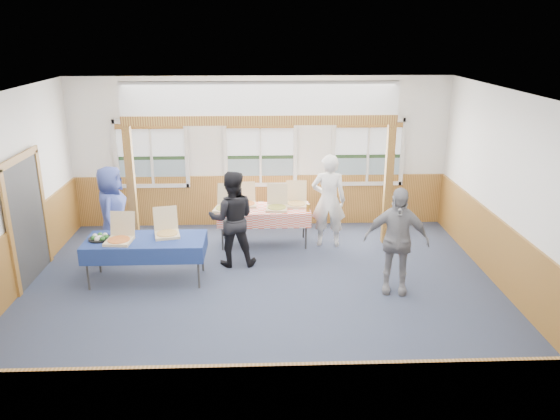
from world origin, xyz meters
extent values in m
plane|color=#293043|center=(0.00, 0.00, 0.00)|extent=(8.00, 8.00, 0.00)
plane|color=white|center=(0.00, 0.00, 3.20)|extent=(8.00, 8.00, 0.00)
plane|color=silver|center=(0.00, 3.50, 1.60)|extent=(8.00, 0.00, 8.00)
plane|color=silver|center=(0.00, -3.50, 1.60)|extent=(8.00, 0.00, 8.00)
plane|color=silver|center=(4.00, 0.00, 1.60)|extent=(0.00, 8.00, 8.00)
cube|color=brown|center=(0.00, 3.48, 0.55)|extent=(7.98, 0.05, 1.10)
cube|color=brown|center=(0.00, -3.48, 0.55)|extent=(7.98, 0.05, 1.10)
cube|color=brown|center=(-3.98, 0.00, 0.55)|extent=(0.05, 6.98, 1.10)
cube|color=brown|center=(3.98, 0.00, 0.55)|extent=(0.05, 6.98, 1.10)
cube|color=#2E2E2E|center=(-3.96, 0.90, 1.05)|extent=(0.06, 1.30, 2.10)
cube|color=silver|center=(-2.30, 3.44, 0.91)|extent=(1.52, 0.05, 0.08)
cube|color=silver|center=(-2.30, 3.44, 2.29)|extent=(1.52, 0.05, 0.08)
cube|color=silver|center=(-3.04, 3.44, 1.60)|extent=(0.08, 0.05, 1.46)
cube|color=silver|center=(-1.56, 3.44, 1.60)|extent=(0.08, 0.05, 1.46)
cube|color=silver|center=(-2.30, 3.44, 1.60)|extent=(0.05, 0.05, 1.30)
cube|color=slate|center=(-2.30, 3.48, 1.21)|extent=(1.40, 0.02, 0.52)
cube|color=#1C3219|center=(-2.30, 3.48, 1.51)|extent=(1.40, 0.02, 0.08)
cube|color=silver|center=(-2.30, 3.48, 1.90)|extent=(1.40, 0.02, 0.70)
cube|color=brown|center=(-2.30, 3.42, 2.19)|extent=(1.40, 0.07, 0.10)
cube|color=silver|center=(0.00, 3.44, 0.91)|extent=(1.52, 0.05, 0.08)
cube|color=silver|center=(0.00, 3.44, 2.29)|extent=(1.52, 0.05, 0.08)
cube|color=silver|center=(-0.74, 3.44, 1.60)|extent=(0.08, 0.05, 1.46)
cube|color=silver|center=(0.74, 3.44, 1.60)|extent=(0.08, 0.05, 1.46)
cube|color=silver|center=(0.00, 3.44, 1.60)|extent=(0.05, 0.05, 1.30)
cube|color=slate|center=(0.00, 3.48, 1.21)|extent=(1.40, 0.02, 0.52)
cube|color=#1C3219|center=(0.00, 3.48, 1.51)|extent=(1.40, 0.02, 0.08)
cube|color=silver|center=(0.00, 3.48, 1.90)|extent=(1.40, 0.02, 0.70)
cube|color=brown|center=(0.00, 3.42, 2.19)|extent=(1.40, 0.07, 0.10)
cube|color=silver|center=(2.30, 3.44, 0.91)|extent=(1.52, 0.05, 0.08)
cube|color=silver|center=(2.30, 3.44, 2.29)|extent=(1.52, 0.05, 0.08)
cube|color=silver|center=(1.56, 3.44, 1.60)|extent=(0.08, 0.05, 1.46)
cube|color=silver|center=(3.04, 3.44, 1.60)|extent=(0.08, 0.05, 1.46)
cube|color=silver|center=(2.30, 3.44, 1.60)|extent=(0.05, 0.05, 1.30)
cube|color=slate|center=(2.30, 3.48, 1.21)|extent=(1.40, 0.02, 0.52)
cube|color=#1C3219|center=(2.30, 3.48, 1.51)|extent=(1.40, 0.02, 0.08)
cube|color=silver|center=(2.30, 3.48, 1.90)|extent=(1.40, 0.02, 0.70)
cube|color=brown|center=(2.30, 3.42, 2.19)|extent=(1.40, 0.07, 0.10)
cube|color=#633016|center=(-2.50, 2.30, 1.20)|extent=(0.15, 0.15, 2.40)
cube|color=#633016|center=(2.50, 2.30, 1.20)|extent=(0.15, 0.15, 2.40)
cube|color=#633016|center=(0.00, 2.30, 2.49)|extent=(5.15, 0.18, 0.18)
cylinder|color=#2E2E2E|center=(-2.87, 0.36, 0.36)|extent=(0.04, 0.04, 0.73)
cylinder|color=#2E2E2E|center=(-2.87, 1.05, 0.36)|extent=(0.04, 0.04, 0.73)
cylinder|color=#2E2E2E|center=(-1.05, 0.36, 0.36)|extent=(0.04, 0.04, 0.73)
cylinder|color=#2E2E2E|center=(-1.05, 1.05, 0.36)|extent=(0.04, 0.04, 0.73)
cube|color=#2E2E2E|center=(-1.96, 0.70, 0.73)|extent=(2.08, 1.32, 0.03)
cube|color=navy|center=(-1.96, 0.70, 0.75)|extent=(2.16, 1.39, 0.01)
cube|color=navy|center=(-1.96, 0.27, 0.61)|extent=(1.92, 0.57, 0.28)
cube|color=navy|center=(-1.96, 1.14, 0.61)|extent=(1.92, 0.57, 0.28)
cylinder|color=#2E2E2E|center=(-0.76, 1.99, 0.36)|extent=(0.04, 0.04, 0.73)
cylinder|color=#2E2E2E|center=(-0.76, 2.60, 0.36)|extent=(0.04, 0.04, 0.73)
cylinder|color=#2E2E2E|center=(0.87, 1.99, 0.36)|extent=(0.04, 0.04, 0.73)
cylinder|color=#2E2E2E|center=(0.87, 2.60, 0.36)|extent=(0.04, 0.04, 0.73)
cube|color=#2E2E2E|center=(0.05, 2.30, 0.73)|extent=(1.83, 0.98, 0.03)
cube|color=red|center=(0.05, 2.30, 0.75)|extent=(1.90, 1.05, 0.01)
cube|color=red|center=(0.05, 1.90, 0.61)|extent=(1.79, 0.27, 0.28)
cube|color=red|center=(0.05, 2.69, 0.61)|extent=(1.79, 0.27, 0.28)
cube|color=tan|center=(-2.36, 0.55, 0.78)|extent=(0.45, 0.45, 0.05)
cylinder|color=gold|center=(-2.36, 0.55, 0.81)|extent=(0.39, 0.39, 0.01)
cube|color=tan|center=(-2.34, 0.80, 1.01)|extent=(0.42, 0.13, 0.41)
cube|color=tan|center=(-1.61, 0.82, 0.78)|extent=(0.48, 0.48, 0.05)
cylinder|color=#E4BF6A|center=(-1.61, 0.82, 0.81)|extent=(0.42, 0.42, 0.01)
cube|color=tan|center=(-1.66, 1.06, 1.00)|extent=(0.42, 0.18, 0.40)
cube|color=tan|center=(-0.70, 2.16, 0.78)|extent=(0.49, 0.49, 0.05)
cylinder|color=#B99339|center=(-0.70, 2.16, 0.81)|extent=(0.43, 0.43, 0.01)
cube|color=tan|center=(-0.65, 2.41, 1.01)|extent=(0.43, 0.17, 0.42)
cube|color=tan|center=(-0.30, 2.45, 0.78)|extent=(0.41, 0.41, 0.04)
cylinder|color=gold|center=(-0.30, 2.45, 0.81)|extent=(0.36, 0.36, 0.01)
cube|color=tan|center=(-0.31, 2.68, 0.99)|extent=(0.39, 0.11, 0.38)
cube|color=tan|center=(0.30, 2.18, 0.78)|extent=(0.44, 0.44, 0.05)
cylinder|color=#B99339|center=(0.30, 2.18, 0.81)|extent=(0.39, 0.39, 0.01)
cube|color=tan|center=(0.33, 2.42, 1.00)|extent=(0.42, 0.13, 0.40)
cube|color=tan|center=(0.70, 2.40, 0.78)|extent=(0.43, 0.43, 0.05)
cylinder|color=#E4BF6A|center=(0.70, 2.40, 0.81)|extent=(0.38, 0.38, 0.01)
cube|color=tan|center=(0.72, 2.64, 1.01)|extent=(0.41, 0.12, 0.40)
cylinder|color=black|center=(-2.71, 0.70, 0.77)|extent=(0.38, 0.38, 0.03)
cylinder|color=silver|center=(-2.71, 0.70, 0.80)|extent=(0.09, 0.09, 0.04)
sphere|color=#285F24|center=(-2.60, 0.70, 0.80)|extent=(0.09, 0.09, 0.09)
sphere|color=beige|center=(-2.64, 0.79, 0.80)|extent=(0.09, 0.09, 0.09)
sphere|color=#285F24|center=(-2.73, 0.81, 0.80)|extent=(0.09, 0.09, 0.09)
sphere|color=beige|center=(-2.80, 0.75, 0.80)|extent=(0.09, 0.09, 0.09)
sphere|color=#285F24|center=(-2.80, 0.66, 0.80)|extent=(0.09, 0.09, 0.09)
sphere|color=beige|center=(-2.73, 0.60, 0.80)|extent=(0.09, 0.09, 0.09)
sphere|color=#285F24|center=(-2.64, 0.62, 0.80)|extent=(0.09, 0.09, 0.09)
cylinder|color=#8A5917|center=(0.90, 2.05, 0.83)|extent=(0.07, 0.07, 0.15)
imported|color=silver|center=(1.32, 2.19, 0.93)|extent=(0.72, 0.52, 1.85)
imported|color=black|center=(-0.53, 1.33, 0.88)|extent=(0.87, 0.69, 1.75)
imported|color=#3B4994|center=(-2.76, 1.76, 0.88)|extent=(0.57, 0.87, 1.76)
imported|color=gray|center=(2.16, 0.15, 0.89)|extent=(1.10, 0.63, 1.77)
camera|label=1|loc=(-0.01, -7.91, 4.13)|focal=35.00mm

